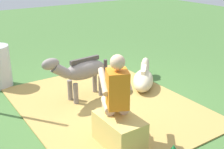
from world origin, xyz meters
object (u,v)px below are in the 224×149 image
at_px(person_seated, 116,94).
at_px(pony_standing, 81,71).
at_px(hay_bale, 119,131).
at_px(pony_lying, 143,78).

height_order(person_seated, pony_standing, person_seated).
relative_size(hay_bale, pony_standing, 0.55).
distance_m(person_seated, pony_lying, 2.08).
distance_m(hay_bale, person_seated, 0.53).
relative_size(person_seated, pony_standing, 0.99).
relative_size(person_seated, pony_lying, 1.15).
bearing_deg(person_seated, pony_lying, -50.94).
height_order(person_seated, pony_lying, person_seated).
height_order(pony_standing, pony_lying, pony_standing).
bearing_deg(hay_bale, pony_standing, -9.51).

